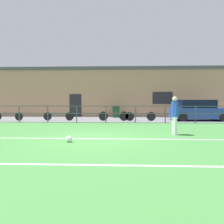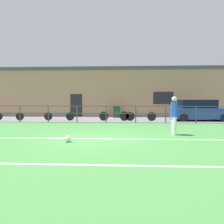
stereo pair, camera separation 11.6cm
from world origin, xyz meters
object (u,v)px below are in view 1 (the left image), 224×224
at_px(bicycle_parked_0, 58,116).
at_px(trash_bin_0, 116,112).
at_px(parked_car_red, 198,111).
at_px(bicycle_parked_2, 140,116).
at_px(soccer_ball_spare, 69,139).
at_px(bicycle_parked_1, 8,116).
at_px(player_striker, 175,113).
at_px(bicycle_parked_3, 114,116).

xyz_separation_m(bicycle_parked_0, trash_bin_0, (4.23, 3.01, 0.17)).
bearing_deg(parked_car_red, bicycle_parked_2, -173.26).
relative_size(soccer_ball_spare, trash_bin_0, 0.24).
distance_m(bicycle_parked_1, bicycle_parked_2, 9.82).
bearing_deg(bicycle_parked_0, bicycle_parked_2, 0.00).
height_order(bicycle_parked_1, trash_bin_0, trash_bin_0).
relative_size(player_striker, trash_bin_0, 1.71).
xyz_separation_m(soccer_ball_spare, bicycle_parked_2, (3.31, 7.81, 0.24)).
height_order(soccer_ball_spare, bicycle_parked_3, bicycle_parked_3).
xyz_separation_m(player_striker, bicycle_parked_0, (-6.99, 6.01, -0.61)).
bearing_deg(bicycle_parked_1, player_striker, -28.59).
bearing_deg(player_striker, trash_bin_0, -166.11).
bearing_deg(player_striker, bicycle_parked_1, -121.75).
height_order(player_striker, trash_bin_0, player_striker).
distance_m(parked_car_red, trash_bin_0, 6.67).
relative_size(bicycle_parked_2, trash_bin_0, 2.25).
height_order(bicycle_parked_1, bicycle_parked_3, bicycle_parked_3).
bearing_deg(bicycle_parked_0, parked_car_red, 2.81).
height_order(player_striker, bicycle_parked_1, player_striker).
distance_m(soccer_ball_spare, parked_car_red, 11.32).
bearing_deg(bicycle_parked_0, bicycle_parked_1, -177.55).
bearing_deg(bicycle_parked_3, parked_car_red, 4.64).
relative_size(soccer_ball_spare, parked_car_red, 0.06).
distance_m(bicycle_parked_0, trash_bin_0, 5.19).
bearing_deg(parked_car_red, bicycle_parked_3, -175.36).
xyz_separation_m(soccer_ball_spare, parked_car_red, (7.64, 8.33, 0.64)).
relative_size(bicycle_parked_1, bicycle_parked_3, 1.02).
bearing_deg(bicycle_parked_2, bicycle_parked_1, -179.07).
height_order(player_striker, bicycle_parked_0, player_striker).
distance_m(player_striker, bicycle_parked_0, 9.24).
distance_m(player_striker, soccer_ball_spare, 4.67).
relative_size(soccer_ball_spare, bicycle_parked_1, 0.11).
relative_size(soccer_ball_spare, bicycle_parked_3, 0.11).
height_order(soccer_ball_spare, bicycle_parked_2, bicycle_parked_2).
bearing_deg(soccer_ball_spare, parked_car_red, 47.46).
distance_m(soccer_ball_spare, bicycle_parked_2, 8.49).
height_order(soccer_ball_spare, trash_bin_0, trash_bin_0).
relative_size(bicycle_parked_2, bicycle_parked_3, 1.00).
xyz_separation_m(soccer_ball_spare, bicycle_parked_0, (-2.77, 7.81, 0.23)).
bearing_deg(player_striker, soccer_ball_spare, -69.99).
distance_m(parked_car_red, bicycle_parked_0, 10.43).
distance_m(bicycle_parked_0, bicycle_parked_3, 4.11).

